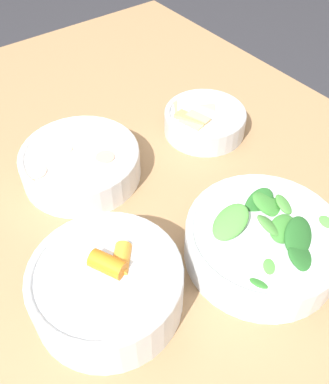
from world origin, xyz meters
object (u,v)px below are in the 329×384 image
at_px(bowl_beans_hotdog, 81,164).
at_px(bowl_cookies, 204,120).
at_px(bowl_carrots, 107,286).
at_px(bowl_greens, 264,241).

distance_m(bowl_beans_hotdog, bowl_cookies, 0.23).
relative_size(bowl_carrots, bowl_beans_hotdog, 0.98).
height_order(bowl_greens, bowl_cookies, bowl_greens).
relative_size(bowl_greens, bowl_beans_hotdog, 1.10).
relative_size(bowl_carrots, bowl_cookies, 1.28).
xyz_separation_m(bowl_carrots, bowl_greens, (-0.06, -0.20, -0.01)).
bearing_deg(bowl_greens, bowl_cookies, -24.49).
distance_m(bowl_greens, bowl_cookies, 0.27).
bearing_deg(bowl_carrots, bowl_beans_hotdog, -21.30).
distance_m(bowl_carrots, bowl_cookies, 0.36).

